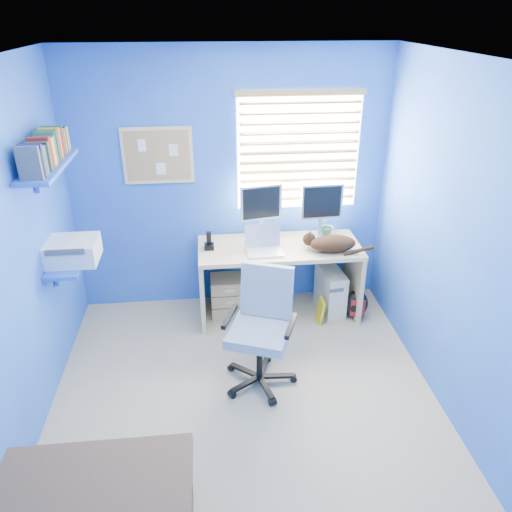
{
  "coord_description": "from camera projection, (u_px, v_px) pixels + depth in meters",
  "views": [
    {
      "loc": [
        -0.23,
        -2.95,
        2.77
      ],
      "look_at": [
        0.15,
        0.65,
        0.95
      ],
      "focal_mm": 35.0,
      "sensor_mm": 36.0,
      "label": 1
    }
  ],
  "objects": [
    {
      "name": "floor",
      "position": [
        246.0,
        403.0,
        3.88
      ],
      "size": [
        3.0,
        3.2,
        0.0
      ],
      "primitive_type": "cube",
      "color": "tan",
      "rests_on": "ground"
    },
    {
      "name": "ceiling",
      "position": [
        242.0,
        60.0,
        2.76
      ],
      "size": [
        3.0,
        3.2,
        0.0
      ],
      "primitive_type": "cube",
      "color": "white",
      "rests_on": "wall_back"
    },
    {
      "name": "wall_back",
      "position": [
        230.0,
        184.0,
        4.74
      ],
      "size": [
        3.0,
        0.01,
        2.5
      ],
      "primitive_type": "cube",
      "color": "blue",
      "rests_on": "ground"
    },
    {
      "name": "wall_front",
      "position": [
        279.0,
        451.0,
        1.9
      ],
      "size": [
        3.0,
        0.01,
        2.5
      ],
      "primitive_type": "cube",
      "color": "blue",
      "rests_on": "ground"
    },
    {
      "name": "wall_left",
      "position": [
        10.0,
        272.0,
        3.18
      ],
      "size": [
        0.01,
        3.2,
        2.5
      ],
      "primitive_type": "cube",
      "color": "blue",
      "rests_on": "ground"
    },
    {
      "name": "wall_right",
      "position": [
        459.0,
        250.0,
        3.46
      ],
      "size": [
        0.01,
        3.2,
        2.5
      ],
      "primitive_type": "cube",
      "color": "blue",
      "rests_on": "ground"
    },
    {
      "name": "desk",
      "position": [
        279.0,
        280.0,
        4.87
      ],
      "size": [
        1.53,
        0.65,
        0.74
      ],
      "primitive_type": "cube",
      "color": "beige",
      "rests_on": "floor"
    },
    {
      "name": "laptop",
      "position": [
        265.0,
        242.0,
        4.53
      ],
      "size": [
        0.34,
        0.28,
        0.22
      ],
      "primitive_type": "cube",
      "rotation": [
        0.0,
        0.0,
        0.05
      ],
      "color": "silver",
      "rests_on": "desk"
    },
    {
      "name": "monitor_left",
      "position": [
        261.0,
        212.0,
        4.75
      ],
      "size": [
        0.42,
        0.19,
        0.54
      ],
      "primitive_type": "cube",
      "rotation": [
        0.0,
        0.0,
        0.19
      ],
      "color": "silver",
      "rests_on": "desk"
    },
    {
      "name": "monitor_right",
      "position": [
        321.0,
        211.0,
        4.78
      ],
      "size": [
        0.41,
        0.14,
        0.54
      ],
      "primitive_type": "cube",
      "rotation": [
        0.0,
        0.0,
        0.05
      ],
      "color": "silver",
      "rests_on": "desk"
    },
    {
      "name": "phone",
      "position": [
        209.0,
        240.0,
        4.62
      ],
      "size": [
        0.09,
        0.11,
        0.17
      ],
      "primitive_type": "cube",
      "rotation": [
        0.0,
        0.0,
        -0.01
      ],
      "color": "black",
      "rests_on": "desk"
    },
    {
      "name": "mug",
      "position": [
        326.0,
        232.0,
        4.86
      ],
      "size": [
        0.1,
        0.09,
        0.1
      ],
      "primitive_type": "imported",
      "color": "#2C6345",
      "rests_on": "desk"
    },
    {
      "name": "cd_spindle",
      "position": [
        328.0,
        230.0,
        4.95
      ],
      "size": [
        0.13,
        0.13,
        0.07
      ],
      "primitive_type": "cylinder",
      "color": "silver",
      "rests_on": "desk"
    },
    {
      "name": "cat",
      "position": [
        333.0,
        244.0,
        4.57
      ],
      "size": [
        0.48,
        0.38,
        0.15
      ],
      "primitive_type": "ellipsoid",
      "rotation": [
        0.0,
        0.0,
        -0.42
      ],
      "color": "black",
      "rests_on": "desk"
    },
    {
      "name": "tower_pc",
      "position": [
        330.0,
        290.0,
        4.98
      ],
      "size": [
        0.24,
        0.46,
        0.45
      ],
      "primitive_type": "cube",
      "rotation": [
        0.0,
        0.0,
        0.12
      ],
      "color": "beige",
      "rests_on": "floor"
    },
    {
      "name": "drawer_boxes",
      "position": [
        229.0,
        295.0,
        4.94
      ],
      "size": [
        0.35,
        0.28,
        0.41
      ],
      "primitive_type": "cube",
      "color": "tan",
      "rests_on": "floor"
    },
    {
      "name": "yellow_book",
      "position": [
        320.0,
        311.0,
        4.84
      ],
      "size": [
        0.03,
        0.17,
        0.24
      ],
      "primitive_type": "cube",
      "color": "yellow",
      "rests_on": "floor"
    },
    {
      "name": "backpack",
      "position": [
        356.0,
        304.0,
        4.9
      ],
      "size": [
        0.29,
        0.25,
        0.29
      ],
      "primitive_type": "ellipsoid",
      "rotation": [
        0.0,
        0.0,
        -0.28
      ],
      "color": "black",
      "rests_on": "floor"
    },
    {
      "name": "office_chair",
      "position": [
        261.0,
        343.0,
        3.98
      ],
      "size": [
        0.73,
        0.73,
        0.96
      ],
      "color": "black",
      "rests_on": "floor"
    },
    {
      "name": "window_blinds",
      "position": [
        299.0,
        152.0,
        4.64
      ],
      "size": [
        1.15,
        0.05,
        1.1
      ],
      "color": "white",
      "rests_on": "ground"
    },
    {
      "name": "corkboard",
      "position": [
        158.0,
        156.0,
        4.53
      ],
      "size": [
        0.64,
        0.02,
        0.52
      ],
      "color": "beige",
      "rests_on": "ground"
    },
    {
      "name": "wall_shelves",
      "position": [
        58.0,
        203.0,
        3.78
      ],
      "size": [
        0.42,
        0.9,
        1.05
      ],
      "color": "blue",
      "rests_on": "ground"
    }
  ]
}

